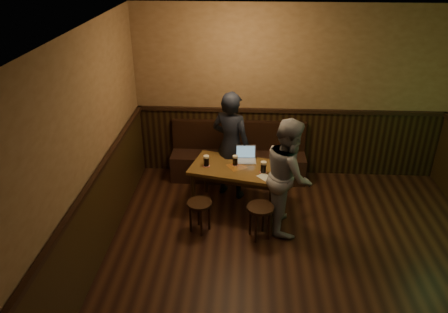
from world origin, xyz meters
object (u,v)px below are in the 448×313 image
pub_table (237,172)px  stool_left (200,208)px  pint_left (206,161)px  laptop (246,157)px  bench (238,160)px  pint_right (263,167)px  stool_right (260,213)px  pint_mid (235,160)px  person_grey (288,175)px  person_suit (231,145)px

pub_table → stool_left: 0.81m
pint_left → laptop: size_ratio=0.54×
stool_left → bench: bearing=72.6°
pub_table → pint_left: pint_left is taller
pint_left → pint_right: pint_right is taller
stool_right → pint_left: size_ratio=2.94×
stool_left → pint_mid: size_ratio=2.99×
pint_left → pint_mid: (0.41, 0.05, -0.01)m
stool_right → person_grey: size_ratio=0.30×
pint_right → person_grey: size_ratio=0.10×
pint_right → person_grey: person_grey is taller
pint_mid → stool_left: bearing=-125.0°
stool_right → person_grey: person_grey is taller
bench → stool_right: bearing=-78.4°
stool_left → stool_right: (0.82, -0.10, 0.02)m
bench → pint_right: size_ratio=13.09×
stool_left → pint_mid: 0.89m
bench → stool_left: (-0.48, -1.53, 0.05)m
person_grey → bench: bearing=24.6°
bench → person_grey: 1.59m
laptop → stool_left: bearing=-128.9°
laptop → pub_table: bearing=-123.4°
bench → pint_right: bearing=-70.7°
pint_left → person_suit: size_ratio=0.10×
pint_left → pint_right: 0.83m
stool_left → stool_right: bearing=-6.9°
stool_right → person_grey: 0.63m
bench → pint_left: 1.13m
person_grey → pint_left: bearing=67.1°
pint_right → person_suit: person_suit is taller
stool_left → laptop: (0.61, 0.82, 0.38)m
stool_right → pint_right: bearing=85.8°
pub_table → pint_mid: pint_mid is taller
pint_left → pint_mid: 0.42m
bench → stool_left: 1.61m
pub_table → pint_left: size_ratio=8.64×
person_suit → laptop: bearing=167.1°
pint_mid → pint_right: 0.45m
stool_right → pint_mid: pint_mid is taller
pint_left → pint_right: size_ratio=0.98×
person_suit → pint_left: bearing=74.2°
stool_left → person_grey: bearing=9.3°
stool_left → pint_mid: pint_mid is taller
stool_right → pint_left: 1.12m
stool_right → pint_right: (0.04, 0.55, 0.39)m
laptop → pint_mid: bearing=-134.6°
pint_mid → person_grey: size_ratio=0.10×
pub_table → person_grey: 0.84m
stool_left → person_suit: bearing=69.1°
bench → stool_right: (0.34, -1.63, 0.08)m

